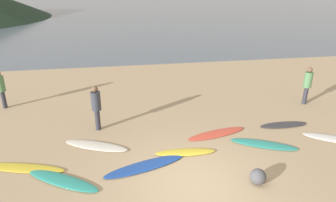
{
  "coord_description": "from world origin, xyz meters",
  "views": [
    {
      "loc": [
        -1.96,
        -6.78,
        5.34
      ],
      "look_at": [
        0.15,
        4.94,
        0.6
      ],
      "focal_mm": 31.93,
      "sensor_mm": 36.0,
      "label": 1
    }
  ],
  "objects": [
    {
      "name": "surfboard_7",
      "position": [
        4.5,
        2.98,
        0.04
      ],
      "size": [
        1.97,
        0.54,
        0.08
      ],
      "primitive_type": "ellipsoid",
      "rotation": [
        0.0,
        0.0,
        0.0
      ],
      "color": "#333338",
      "rests_on": "ground"
    },
    {
      "name": "surfboard_2",
      "position": [
        -2.83,
        2.62,
        0.04
      ],
      "size": [
        2.39,
        1.55,
        0.08
      ],
      "primitive_type": "ellipsoid",
      "rotation": [
        0.0,
        0.0,
        -0.45
      ],
      "color": "silver",
      "rests_on": "ground"
    },
    {
      "name": "surfboard_4",
      "position": [
        0.15,
        1.64,
        0.04
      ],
      "size": [
        2.06,
        0.62,
        0.08
      ],
      "primitive_type": "ellipsoid",
      "rotation": [
        0.0,
        0.0,
        -0.08
      ],
      "color": "yellow",
      "rests_on": "ground"
    },
    {
      "name": "beach_rock_far",
      "position": [
        1.79,
        -0.3,
        0.23
      ],
      "size": [
        0.46,
        0.46,
        0.46
      ],
      "primitive_type": "sphere",
      "color": "#4B4C51",
      "rests_on": "ground"
    },
    {
      "name": "surfboard_1",
      "position": [
        -3.69,
        0.78,
        0.04
      ],
      "size": [
        2.36,
        1.8,
        0.08
      ],
      "primitive_type": "ellipsoid",
      "rotation": [
        0.0,
        0.0,
        -0.58
      ],
      "color": "teal",
      "rests_on": "ground"
    },
    {
      "name": "ground_plane",
      "position": [
        0.0,
        10.0,
        -0.1
      ],
      "size": [
        120.0,
        120.0,
        0.2
      ],
      "primitive_type": "cube",
      "color": "tan",
      "rests_on": "ground"
    },
    {
      "name": "ocean_water",
      "position": [
        0.0,
        63.38,
        0.0
      ],
      "size": [
        140.0,
        100.0,
        0.01
      ],
      "primitive_type": "cube",
      "color": "slate",
      "rests_on": "ground"
    },
    {
      "name": "surfboard_3",
      "position": [
        -1.27,
        1.08,
        0.04
      ],
      "size": [
        2.7,
        1.34,
        0.08
      ],
      "primitive_type": "ellipsoid",
      "rotation": [
        0.0,
        0.0,
        0.3
      ],
      "color": "#1E479E",
      "rests_on": "ground"
    },
    {
      "name": "person_2",
      "position": [
        6.69,
        4.94,
        1.05
      ],
      "size": [
        0.36,
        0.36,
        1.77
      ],
      "rotation": [
        0.0,
        0.0,
        2.58
      ],
      "color": "#2D2D38",
      "rests_on": "ground"
    },
    {
      "name": "person_1",
      "position": [
        -2.79,
        3.96,
        1.05
      ],
      "size": [
        0.36,
        0.36,
        1.79
      ],
      "rotation": [
        0.0,
        0.0,
        0.77
      ],
      "color": "#2D2D38",
      "rests_on": "ground"
    },
    {
      "name": "surfboard_5",
      "position": [
        1.62,
        2.75,
        0.03
      ],
      "size": [
        2.49,
        1.12,
        0.07
      ],
      "primitive_type": "ellipsoid",
      "rotation": [
        0.0,
        0.0,
        0.24
      ],
      "color": "#D84C38",
      "rests_on": "ground"
    },
    {
      "name": "surfboard_0",
      "position": [
        -4.98,
        1.65,
        0.03
      ],
      "size": [
        2.71,
        1.24,
        0.06
      ],
      "primitive_type": "ellipsoid",
      "rotation": [
        0.0,
        0.0,
        -0.29
      ],
      "color": "yellow",
      "rests_on": "ground"
    },
    {
      "name": "person_0",
      "position": [
        -7.06,
        6.91,
        1.03
      ],
      "size": [
        0.35,
        0.35,
        1.74
      ],
      "rotation": [
        0.0,
        0.0,
        3.21
      ],
      "color": "#2D2D38",
      "rests_on": "ground"
    },
    {
      "name": "surfboard_6",
      "position": [
        2.99,
        1.67,
        0.04
      ],
      "size": [
        2.29,
        1.56,
        0.08
      ],
      "primitive_type": "ellipsoid",
      "rotation": [
        0.0,
        0.0,
        -0.48
      ],
      "color": "teal",
      "rests_on": "ground"
    },
    {
      "name": "surfboard_8",
      "position": [
        5.76,
        1.54,
        0.04
      ],
      "size": [
        2.24,
        1.71,
        0.08
      ],
      "primitive_type": "ellipsoid",
      "rotation": [
        0.0,
        0.0,
        -0.56
      ],
      "color": "white",
      "rests_on": "ground"
    }
  ]
}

